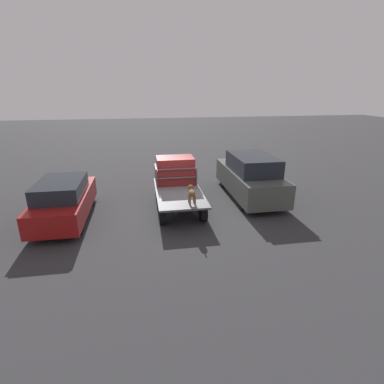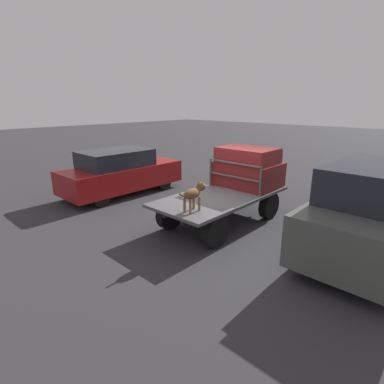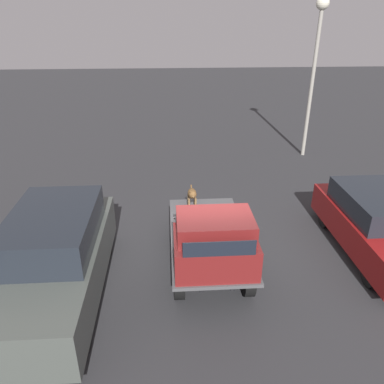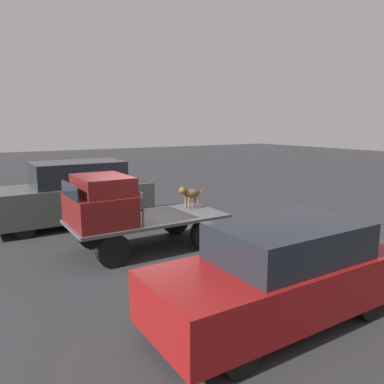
% 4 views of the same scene
% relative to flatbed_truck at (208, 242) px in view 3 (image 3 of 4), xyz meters
% --- Properties ---
extents(ground_plane, '(80.00, 80.00, 0.00)m').
position_rel_flatbed_truck_xyz_m(ground_plane, '(0.00, 0.00, -0.61)').
color(ground_plane, '#2D2D30').
extents(flatbed_truck, '(4.06, 1.90, 0.85)m').
position_rel_flatbed_truck_xyz_m(flatbed_truck, '(0.00, 0.00, 0.00)').
color(flatbed_truck, black).
rests_on(flatbed_truck, ground).
extents(truck_cab, '(1.38, 1.78, 1.18)m').
position_rel_flatbed_truck_xyz_m(truck_cab, '(1.26, 0.00, 0.79)').
color(truck_cab, maroon).
rests_on(truck_cab, flatbed_truck).
extents(truck_headboard, '(0.04, 1.78, 0.83)m').
position_rel_flatbed_truck_xyz_m(truck_headboard, '(0.53, 0.00, 0.79)').
color(truck_headboard, '#4C4C4F').
rests_on(truck_headboard, flatbed_truck).
extents(dog, '(0.88, 0.25, 0.68)m').
position_rel_flatbed_truck_xyz_m(dog, '(-1.46, -0.31, 0.67)').
color(dog, brown).
rests_on(dog, flatbed_truck).
extents(parked_sedan, '(4.46, 1.79, 1.66)m').
position_rel_flatbed_truck_xyz_m(parked_sedan, '(-0.26, 4.52, 0.22)').
color(parked_sedan, black).
rests_on(parked_sedan, ground).
extents(parked_pickup_far, '(5.06, 1.96, 2.06)m').
position_rel_flatbed_truck_xyz_m(parked_pickup_far, '(1.03, -3.51, 0.39)').
color(parked_pickup_far, black).
rests_on(parked_pickup_far, ground).
extents(light_pole_near, '(0.52, 0.52, 6.58)m').
position_rel_flatbed_truck_xyz_m(light_pole_near, '(-8.07, 5.30, 4.02)').
color(light_pole_near, gray).
rests_on(light_pole_near, ground).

